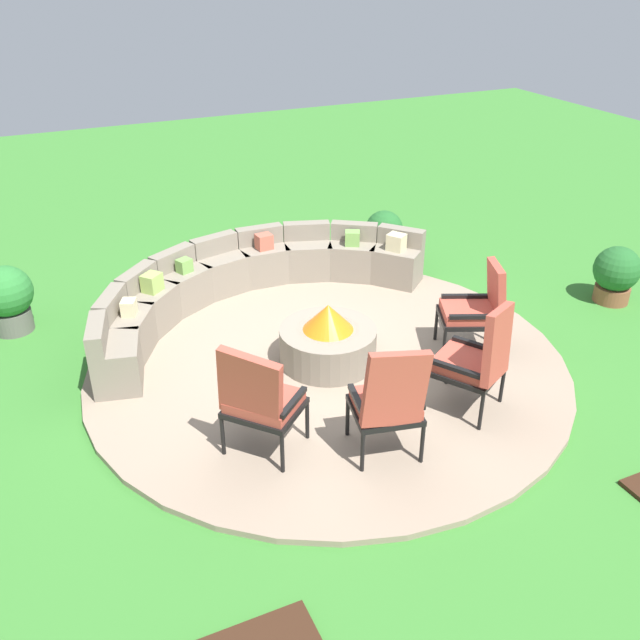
{
  "coord_description": "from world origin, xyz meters",
  "views": [
    {
      "loc": [
        -2.6,
        -5.54,
        3.92
      ],
      "look_at": [
        0.0,
        0.2,
        0.45
      ],
      "focal_mm": 38.47,
      "sensor_mm": 36.0,
      "label": 1
    }
  ],
  "objects": [
    {
      "name": "potted_plant_2",
      "position": [
        -2.97,
        2.18,
        0.43
      ],
      "size": [
        0.59,
        0.59,
        0.79
      ],
      "color": "#605B56",
      "rests_on": "ground_plane"
    },
    {
      "name": "lounge_chair_back_right",
      "position": [
        1.51,
        -0.46,
        0.59
      ],
      "size": [
        0.77,
        0.72,
        1.02
      ],
      "rotation": [
        0.0,
        0.0,
        7.44
      ],
      "color": "black",
      "rests_on": "patio_circle"
    },
    {
      "name": "potted_plant_0",
      "position": [
        3.85,
        -0.1,
        0.38
      ],
      "size": [
        0.56,
        0.56,
        0.72
      ],
      "color": "brown",
      "rests_on": "ground_plane"
    },
    {
      "name": "lounge_chair_front_left",
      "position": [
        -1.14,
        -1.09,
        0.62
      ],
      "size": [
        0.79,
        0.82,
        1.09
      ],
      "rotation": [
        0.0,
        0.0,
        5.44
      ],
      "color": "black",
      "rests_on": "patio_circle"
    },
    {
      "name": "ground_plane",
      "position": [
        0.0,
        0.0,
        0.0
      ],
      "size": [
        24.0,
        24.0,
        0.0
      ],
      "primitive_type": "plane",
      "color": "#387A2D"
    },
    {
      "name": "patio_circle",
      "position": [
        0.0,
        0.0,
        0.03
      ],
      "size": [
        5.0,
        5.0,
        0.06
      ],
      "primitive_type": "cylinder",
      "color": "gray",
      "rests_on": "ground_plane"
    },
    {
      "name": "potted_plant_1",
      "position": [
        1.88,
        2.2,
        0.39
      ],
      "size": [
        0.53,
        0.53,
        0.71
      ],
      "color": "#605B56",
      "rests_on": "ground_plane"
    },
    {
      "name": "lounge_chair_front_right",
      "position": [
        -0.18,
        -1.57,
        0.63
      ],
      "size": [
        0.65,
        0.64,
        1.12
      ],
      "rotation": [
        0.0,
        0.0,
        6.07
      ],
      "color": "black",
      "rests_on": "patio_circle"
    },
    {
      "name": "curved_stone_bench",
      "position": [
        -0.38,
        1.59,
        0.35
      ],
      "size": [
        4.33,
        2.22,
        0.69
      ],
      "color": "gray",
      "rests_on": "patio_circle"
    },
    {
      "name": "fire_pit",
      "position": [
        0.0,
        0.0,
        0.31
      ],
      "size": [
        1.01,
        1.01,
        0.66
      ],
      "color": "gray",
      "rests_on": "patio_circle"
    },
    {
      "name": "lounge_chair_back_left",
      "position": [
        0.88,
        -1.33,
        0.62
      ],
      "size": [
        0.79,
        0.83,
        1.13
      ],
      "rotation": [
        0.0,
        0.0,
        6.84
      ],
      "color": "black",
      "rests_on": "patio_circle"
    }
  ]
}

